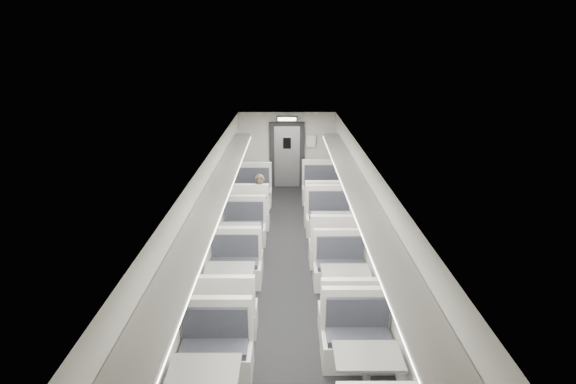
{
  "coord_description": "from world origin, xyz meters",
  "views": [
    {
      "loc": [
        -0.01,
        -7.91,
        4.41
      ],
      "look_at": [
        0.02,
        1.71,
        1.22
      ],
      "focal_mm": 28.0,
      "sensor_mm": 36.0,
      "label": 1
    }
  ],
  "objects_px": {
    "booth_right_a": "(324,198)",
    "booth_right_c": "(345,289)",
    "booth_left_c": "(230,287)",
    "booth_right_d": "(366,378)",
    "vestibule_door": "(287,156)",
    "passenger": "(260,203)",
    "booth_left_b": "(241,242)",
    "booth_left_a": "(250,201)",
    "exit_sign": "(287,119)",
    "booth_right_b": "(332,231)"
  },
  "relations": [
    {
      "from": "passenger",
      "to": "booth_right_b",
      "type": "bearing_deg",
      "value": -18.45
    },
    {
      "from": "exit_sign",
      "to": "booth_right_a",
      "type": "bearing_deg",
      "value": -61.06
    },
    {
      "from": "booth_left_a",
      "to": "vestibule_door",
      "type": "xyz_separation_m",
      "value": [
        1.0,
        2.53,
        0.64
      ]
    },
    {
      "from": "booth_right_d",
      "to": "passenger",
      "type": "height_order",
      "value": "passenger"
    },
    {
      "from": "booth_right_a",
      "to": "booth_right_c",
      "type": "xyz_separation_m",
      "value": [
        0.0,
        -4.7,
        -0.04
      ]
    },
    {
      "from": "booth_left_a",
      "to": "exit_sign",
      "type": "distance_m",
      "value": 2.95
    },
    {
      "from": "booth_left_a",
      "to": "booth_left_c",
      "type": "relative_size",
      "value": 1.09
    },
    {
      "from": "booth_left_b",
      "to": "vestibule_door",
      "type": "distance_m",
      "value": 5.19
    },
    {
      "from": "booth_right_d",
      "to": "vestibule_door",
      "type": "relative_size",
      "value": 0.99
    },
    {
      "from": "booth_left_c",
      "to": "booth_left_b",
      "type": "bearing_deg",
      "value": 90.0
    },
    {
      "from": "booth_right_d",
      "to": "vestibule_door",
      "type": "xyz_separation_m",
      "value": [
        -1.0,
        9.18,
        0.67
      ]
    },
    {
      "from": "booth_left_b",
      "to": "booth_right_a",
      "type": "xyz_separation_m",
      "value": [
        2.0,
        2.75,
        0.04
      ]
    },
    {
      "from": "booth_right_a",
      "to": "booth_right_d",
      "type": "relative_size",
      "value": 1.1
    },
    {
      "from": "booth_left_c",
      "to": "booth_right_b",
      "type": "distance_m",
      "value": 3.1
    },
    {
      "from": "booth_right_a",
      "to": "booth_right_c",
      "type": "bearing_deg",
      "value": -90.0
    },
    {
      "from": "booth_right_b",
      "to": "vestibule_door",
      "type": "distance_m",
      "value": 4.7
    },
    {
      "from": "booth_right_a",
      "to": "booth_right_b",
      "type": "bearing_deg",
      "value": -90.0
    },
    {
      "from": "booth_left_b",
      "to": "booth_right_a",
      "type": "bearing_deg",
      "value": 53.98
    },
    {
      "from": "booth_right_a",
      "to": "booth_right_b",
      "type": "xyz_separation_m",
      "value": [
        0.0,
        -2.25,
        -0.01
      ]
    },
    {
      "from": "vestibule_door",
      "to": "booth_right_d",
      "type": "bearing_deg",
      "value": -83.78
    },
    {
      "from": "booth_left_b",
      "to": "booth_left_c",
      "type": "xyz_separation_m",
      "value": [
        0.0,
        -1.87,
        0.0
      ]
    },
    {
      "from": "booth_right_c",
      "to": "passenger",
      "type": "distance_m",
      "value": 3.86
    },
    {
      "from": "exit_sign",
      "to": "booth_left_c",
      "type": "bearing_deg",
      "value": -98.84
    },
    {
      "from": "booth_right_a",
      "to": "booth_right_c",
      "type": "height_order",
      "value": "booth_right_a"
    },
    {
      "from": "exit_sign",
      "to": "booth_right_d",
      "type": "bearing_deg",
      "value": -83.43
    },
    {
      "from": "booth_left_a",
      "to": "booth_right_c",
      "type": "relative_size",
      "value": 1.1
    },
    {
      "from": "booth_right_c",
      "to": "booth_left_c",
      "type": "bearing_deg",
      "value": 177.73
    },
    {
      "from": "booth_right_a",
      "to": "booth_right_b",
      "type": "distance_m",
      "value": 2.25
    },
    {
      "from": "booth_left_a",
      "to": "booth_right_a",
      "type": "xyz_separation_m",
      "value": [
        2.0,
        0.23,
        0.0
      ]
    },
    {
      "from": "booth_right_a",
      "to": "passenger",
      "type": "relative_size",
      "value": 1.6
    },
    {
      "from": "passenger",
      "to": "vestibule_door",
      "type": "relative_size",
      "value": 0.68
    },
    {
      "from": "booth_left_b",
      "to": "booth_left_c",
      "type": "bearing_deg",
      "value": -90.0
    },
    {
      "from": "booth_right_a",
      "to": "exit_sign",
      "type": "bearing_deg",
      "value": 118.94
    },
    {
      "from": "booth_left_c",
      "to": "booth_right_a",
      "type": "distance_m",
      "value": 5.03
    },
    {
      "from": "booth_left_b",
      "to": "booth_right_d",
      "type": "xyz_separation_m",
      "value": [
        2.0,
        -4.13,
        0.0
      ]
    },
    {
      "from": "booth_right_d",
      "to": "booth_right_b",
      "type": "bearing_deg",
      "value": 90.0
    },
    {
      "from": "booth_right_b",
      "to": "vestibule_door",
      "type": "height_order",
      "value": "vestibule_door"
    },
    {
      "from": "booth_left_c",
      "to": "booth_right_c",
      "type": "relative_size",
      "value": 1.01
    },
    {
      "from": "booth_right_a",
      "to": "booth_right_d",
      "type": "height_order",
      "value": "booth_right_a"
    },
    {
      "from": "booth_left_a",
      "to": "vestibule_door",
      "type": "bearing_deg",
      "value": 68.42
    },
    {
      "from": "booth_right_c",
      "to": "passenger",
      "type": "bearing_deg",
      "value": 115.49
    },
    {
      "from": "vestibule_door",
      "to": "booth_right_c",
      "type": "bearing_deg",
      "value": -81.86
    },
    {
      "from": "booth_left_a",
      "to": "booth_right_b",
      "type": "relative_size",
      "value": 1.03
    },
    {
      "from": "booth_right_b",
      "to": "exit_sign",
      "type": "relative_size",
      "value": 3.53
    },
    {
      "from": "booth_left_c",
      "to": "booth_right_d",
      "type": "xyz_separation_m",
      "value": [
        2.0,
        -2.26,
        0.0
      ]
    },
    {
      "from": "booth_left_a",
      "to": "vestibule_door",
      "type": "height_order",
      "value": "vestibule_door"
    },
    {
      "from": "booth_left_a",
      "to": "booth_left_c",
      "type": "xyz_separation_m",
      "value": [
        0.0,
        -4.39,
        -0.03
      ]
    },
    {
      "from": "booth_left_a",
      "to": "booth_right_d",
      "type": "xyz_separation_m",
      "value": [
        2.0,
        -6.65,
        -0.03
      ]
    },
    {
      "from": "booth_left_b",
      "to": "booth_right_d",
      "type": "height_order",
      "value": "booth_right_d"
    },
    {
      "from": "booth_right_a",
      "to": "vestibule_door",
      "type": "distance_m",
      "value": 2.58
    }
  ]
}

